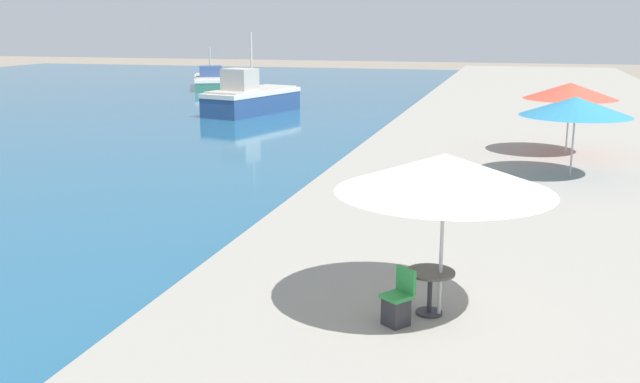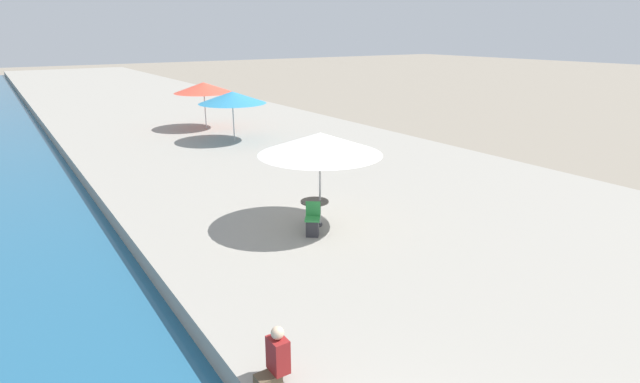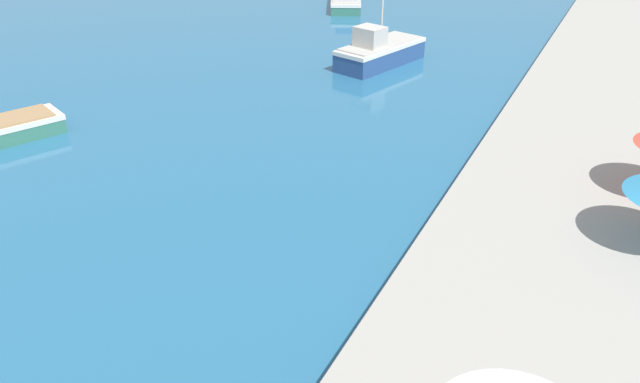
% 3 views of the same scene
% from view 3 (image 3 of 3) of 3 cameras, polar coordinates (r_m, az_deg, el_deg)
% --- Properties ---
extents(water_basin, '(56.00, 90.00, 0.04)m').
position_cam_3_polar(water_basin, '(51.31, -15.08, 13.76)').
color(water_basin, '#235B7F').
rests_on(water_basin, ground_plane).
extents(fishing_boat_mid, '(4.22, 7.16, 4.72)m').
position_cam_3_polar(fishing_boat_mid, '(41.68, 5.45, 12.68)').
color(fishing_boat_mid, navy).
rests_on(fishing_boat_mid, water_basin).
extents(fishing_boat_far, '(5.48, 7.84, 3.33)m').
position_cam_3_polar(fishing_boat_far, '(58.62, 2.36, 17.11)').
color(fishing_boat_far, '#33705B').
rests_on(fishing_boat_far, water_basin).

